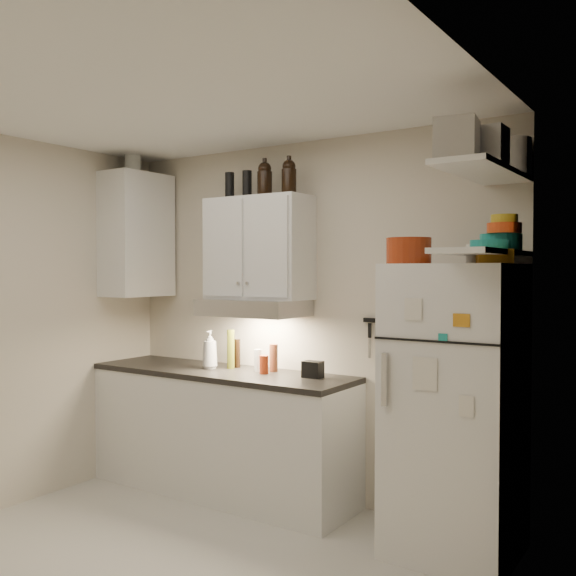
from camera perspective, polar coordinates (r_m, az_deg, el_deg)
The scene contains 34 objects.
ceiling at distance 3.65m, azimuth -11.67°, elevation 16.61°, with size 3.20×3.00×0.02m, color white.
back_wall at distance 4.72m, azimuth 1.58°, elevation -2.82°, with size 3.20×0.02×2.60m, color beige.
right_wall at distance 2.66m, azimuth 13.86°, elevation -6.29°, with size 0.02×3.00×2.60m, color beige.
base_cabinet at distance 4.93m, azimuth -5.96°, elevation -12.77°, with size 2.10×0.60×0.88m, color white.
countertop at distance 4.84m, azimuth -5.98°, elevation -7.48°, with size 2.10×0.62×0.04m, color black.
upper_cabinet at distance 4.74m, azimuth -2.63°, elevation 3.55°, with size 0.80×0.33×0.75m, color white.
side_cabinet at distance 5.40m, azimuth -13.29°, elevation 4.60°, with size 0.33×0.55×1.00m, color white.
range_hood at distance 4.69m, azimuth -3.09°, elevation -1.75°, with size 0.76×0.46×0.12m, color silver.
fridge at distance 3.93m, azimuth 14.62°, elevation -10.38°, with size 0.70×0.68×1.70m, color white.
shelf_hi at distance 3.70m, azimuth 17.05°, elevation 9.87°, with size 0.30×0.95×0.03m, color white.
shelf_lo at distance 3.66m, azimuth 16.99°, elevation 3.04°, with size 0.30×0.95×0.03m, color white.
knife_strip at distance 4.37m, azimuth 9.22°, elevation -2.93°, with size 0.42×0.02×0.03m, color black.
dutch_oven at distance 3.77m, azimuth 10.68°, elevation 3.27°, with size 0.26×0.26×0.15m, color #982E11.
book_stack at distance 3.65m, azimuth 17.83°, elevation 2.69°, with size 0.18×0.22×0.08m, color orange.
spice_jar at distance 3.71m, azimuth 16.03°, elevation 2.93°, with size 0.06×0.06×0.11m, color silver.
stock_pot at distance 4.06m, azimuth 18.70°, elevation 10.86°, with size 0.30×0.30×0.22m, color silver.
tin_a at distance 3.56m, azimuth 17.28°, elevation 11.98°, with size 0.19×0.17×0.19m, color #AAAAAD.
tin_b at distance 3.38m, azimuth 14.77°, elevation 12.66°, with size 0.20×0.20×0.20m, color #AAAAAD.
bowl_teal at distance 3.84m, azimuth 18.40°, elevation 3.88°, with size 0.23×0.23×0.09m, color teal.
bowl_orange at distance 3.75m, azimuth 18.67°, elevation 5.07°, with size 0.19×0.19×0.06m, color #EB4516.
bowl_yellow at distance 3.75m, azimuth 18.67°, elevation 5.85°, with size 0.14×0.14×0.05m, color gold.
plates at distance 3.67m, azimuth 17.46°, elevation 3.67°, with size 0.21×0.21×0.05m, color teal.
growler_a at distance 4.72m, azimuth -2.09°, elevation 9.68°, with size 0.11×0.11×0.26m, color black, non-canonical shape.
growler_b at distance 4.57m, azimuth 0.09°, elevation 9.90°, with size 0.10×0.10×0.25m, color black, non-canonical shape.
thermos_a at distance 4.83m, azimuth -3.66°, elevation 9.18°, with size 0.07×0.07×0.20m, color black.
thermos_b at distance 4.92m, azimuth -5.21°, elevation 9.03°, with size 0.07×0.07×0.20m, color black.
side_jar at distance 5.46m, azimuth -13.64°, elevation 10.77°, with size 0.13×0.13×0.18m, color silver.
soap_bottle at distance 4.89m, azimuth -6.96°, elevation -5.26°, with size 0.12×0.12×0.32m, color white.
pepper_mill at distance 4.72m, azimuth -1.29°, elevation -6.23°, with size 0.06×0.06×0.20m, color brown.
oil_bottle at distance 4.88m, azimuth -5.11°, elevation -5.43°, with size 0.06×0.06×0.29m, color #565B16.
vinegar_bottle at distance 4.93m, azimuth -4.52°, elevation -5.81°, with size 0.05×0.05×0.22m, color black.
clear_bottle at distance 4.74m, azimuth -2.70°, elevation -6.43°, with size 0.05×0.05×0.16m, color silver.
red_jar at distance 4.63m, azimuth -2.15°, elevation -6.82°, with size 0.07×0.07×0.13m, color #982E11.
caddy at distance 4.47m, azimuth 2.22°, elevation -7.24°, with size 0.13×0.10×0.11m, color black.
Camera 1 is at (2.50, -2.48, 1.66)m, focal length 40.00 mm.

